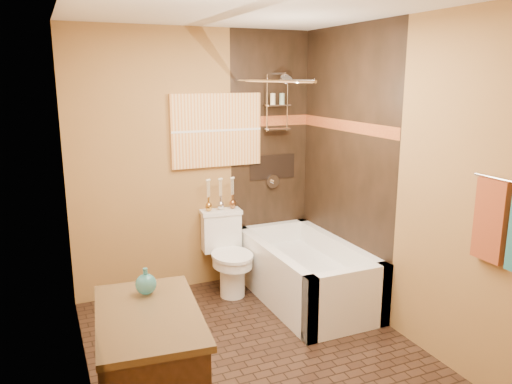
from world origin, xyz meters
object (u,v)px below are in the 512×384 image
sunset_painting (217,130)px  toilet (228,253)px  vanity (150,378)px  bathtub (305,277)px

sunset_painting → toilet: (0.00, -0.26, -1.16)m
sunset_painting → vanity: sunset_painting is taller
sunset_painting → vanity: bearing=-119.1°
bathtub → vanity: (-1.72, -1.29, 0.18)m
vanity → bathtub: bearing=42.8°
bathtub → vanity: bearing=-143.1°
bathtub → vanity: 2.16m
toilet → vanity: vanity is taller
sunset_painting → bathtub: size_ratio=0.60×
sunset_painting → toilet: bearing=-90.0°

